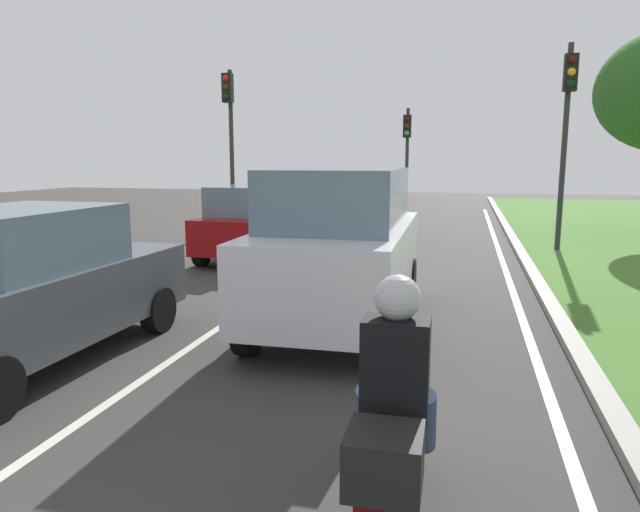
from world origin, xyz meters
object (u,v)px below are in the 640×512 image
object	(u,v)px
motorcycle	(393,463)
rider_person	(396,364)
car_hatchback_far	(252,223)
car_suv_ahead	(340,247)
traffic_light_near_right	(567,114)
car_sedan_left_lane	(28,288)
traffic_light_far_median	(407,144)
traffic_light_overhead_left	(230,122)

from	to	relation	value
motorcycle	rider_person	distance (m)	0.62
car_hatchback_far	motorcycle	xyz separation A→B (m)	(4.63, -9.69, -0.31)
car_suv_ahead	traffic_light_near_right	size ratio (longest dim) A/B	0.86
car_sedan_left_lane	traffic_light_far_median	size ratio (longest dim) A/B	0.97
motorcycle	traffic_light_overhead_left	world-z (taller)	traffic_light_overhead_left
car_hatchback_far	motorcycle	size ratio (longest dim) A/B	1.96
motorcycle	traffic_light_near_right	world-z (taller)	traffic_light_near_right
traffic_light_near_right	traffic_light_overhead_left	xyz separation A→B (m)	(-9.83, 1.63, 0.04)
car_sedan_left_lane	rider_person	size ratio (longest dim) A/B	3.71
car_suv_ahead	car_sedan_left_lane	distance (m)	4.04
car_suv_ahead	motorcycle	size ratio (longest dim) A/B	2.39
traffic_light_far_median	car_suv_ahead	bearing A→B (deg)	-87.52
car_suv_ahead	rider_person	world-z (taller)	car_suv_ahead
car_sedan_left_lane	car_hatchback_far	distance (m)	7.44
car_suv_ahead	motorcycle	bearing A→B (deg)	-75.19
motorcycle	traffic_light_far_median	xyz separation A→B (m)	(-2.04, 20.67, 2.42)
car_hatchback_far	traffic_light_near_right	distance (m)	8.37
car_suv_ahead	traffic_light_overhead_left	world-z (taller)	traffic_light_overhead_left
motorcycle	rider_person	size ratio (longest dim) A/B	1.63
car_sedan_left_lane	traffic_light_near_right	distance (m)	12.96
car_hatchback_far	traffic_light_near_right	size ratio (longest dim) A/B	0.71
traffic_light_overhead_left	traffic_light_far_median	bearing A→B (deg)	52.03
car_sedan_left_lane	traffic_light_overhead_left	xyz separation A→B (m)	(-2.48, 11.98, 2.65)
rider_person	traffic_light_far_median	xyz separation A→B (m)	(-2.04, 20.62, 1.80)
car_hatchback_far	traffic_light_overhead_left	distance (m)	5.81
car_suv_ahead	rider_person	xyz separation A→B (m)	(1.35, -4.62, 0.02)
car_suv_ahead	motorcycle	world-z (taller)	car_suv_ahead
car_hatchback_far	traffic_light_far_median	bearing A→B (deg)	77.81
rider_person	motorcycle	bearing A→B (deg)	-89.07
traffic_light_overhead_left	rider_person	bearing A→B (deg)	-63.53
car_suv_ahead	rider_person	bearing A→B (deg)	-75.04
rider_person	traffic_light_far_median	world-z (taller)	traffic_light_far_median
car_suv_ahead	car_hatchback_far	distance (m)	6.01
car_sedan_left_lane	traffic_light_overhead_left	size ratio (longest dim) A/B	0.83
rider_person	traffic_light_far_median	bearing A→B (deg)	94.73
car_suv_ahead	traffic_light_far_median	size ratio (longest dim) A/B	1.02
car_hatchback_far	traffic_light_overhead_left	xyz separation A→B (m)	(-2.43, 4.54, 2.68)
car_sedan_left_lane	motorcycle	bearing A→B (deg)	-25.64
rider_person	car_hatchback_far	bearing A→B (deg)	114.73
car_sedan_left_lane	car_hatchback_far	bearing A→B (deg)	90.91
rider_person	traffic_light_overhead_left	distance (m)	16.02
car_hatchback_far	rider_person	distance (m)	10.70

